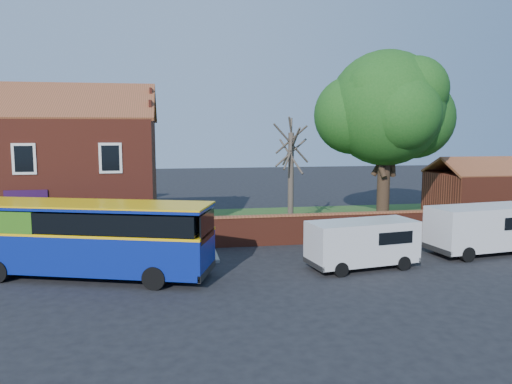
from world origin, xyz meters
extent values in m
plane|color=black|center=(0.00, 0.00, 0.00)|extent=(120.00, 120.00, 0.00)
cube|color=gray|center=(-7.00, 5.75, 0.06)|extent=(18.00, 3.50, 0.12)
cube|color=slate|center=(-7.00, 4.00, 0.07)|extent=(18.00, 0.15, 0.14)
cube|color=#426B28|center=(13.00, 13.00, 0.02)|extent=(26.00, 12.00, 0.04)
cube|color=maroon|center=(-7.00, 11.50, 3.25)|extent=(12.00, 8.00, 6.50)
cube|color=brown|center=(-7.00, 9.50, 7.50)|extent=(12.30, 4.08, 2.16)
cube|color=brown|center=(-7.00, 13.50, 7.50)|extent=(12.30, 4.08, 2.16)
cube|color=black|center=(-7.00, 7.47, 4.60)|extent=(1.10, 0.06, 1.50)
cube|color=#4C0F19|center=(-7.00, 7.45, 1.10)|extent=(0.95, 0.04, 2.10)
cube|color=silver|center=(-7.00, 7.47, 1.15)|extent=(1.20, 0.06, 2.30)
cube|color=#260B34|center=(-7.00, 7.44, 2.80)|extent=(2.00, 0.06, 0.60)
cube|color=maroon|center=(13.00, 7.00, 0.75)|extent=(22.00, 0.30, 1.50)
cube|color=brown|center=(13.00, 7.00, 1.55)|extent=(22.00, 0.38, 0.10)
cube|color=maroon|center=(22.00, 13.00, 1.50)|extent=(8.00, 5.00, 3.00)
cube|color=brown|center=(22.00, 11.75, 3.55)|extent=(8.20, 2.56, 1.24)
cube|color=brown|center=(22.00, 14.25, 3.55)|extent=(8.20, 2.56, 1.24)
cube|color=navy|center=(-3.51, 2.76, 1.15)|extent=(10.30, 5.53, 1.59)
cube|color=yellow|center=(-3.51, 2.76, 1.94)|extent=(10.32, 5.55, 0.10)
cube|color=black|center=(-3.51, 2.76, 2.42)|extent=(9.93, 5.42, 0.80)
cube|color=#3B7B1B|center=(-6.65, 3.79, 2.42)|extent=(4.03, 3.49, 0.85)
cube|color=navy|center=(-3.51, 2.76, 2.96)|extent=(10.30, 5.53, 0.14)
cube|color=yellow|center=(-3.51, 2.76, 3.04)|extent=(10.35, 5.58, 0.06)
cylinder|color=black|center=(-6.18, 4.88, 0.45)|extent=(0.94, 0.55, 0.90)
cylinder|color=black|center=(-0.83, 0.64, 0.45)|extent=(0.94, 0.55, 0.90)
cylinder|color=black|center=(-0.09, 2.86, 0.45)|extent=(0.94, 0.55, 0.90)
cube|color=silver|center=(7.99, 2.07, 1.18)|extent=(4.95, 2.61, 1.79)
cube|color=black|center=(10.09, 2.41, 1.46)|extent=(0.33, 1.59, 0.71)
cube|color=black|center=(10.28, 2.44, 0.38)|extent=(0.40, 1.88, 0.23)
cylinder|color=black|center=(6.65, 0.96, 0.31)|extent=(0.65, 0.32, 0.62)
cylinder|color=black|center=(6.37, 2.70, 0.31)|extent=(0.65, 0.32, 0.62)
cylinder|color=black|center=(9.62, 1.44, 0.31)|extent=(0.65, 0.32, 0.62)
cylinder|color=black|center=(9.34, 3.18, 0.31)|extent=(0.65, 0.32, 0.62)
cube|color=silver|center=(14.68, 3.39, 1.33)|extent=(5.55, 2.81, 2.02)
cylinder|color=black|center=(13.13, 2.18, 0.35)|extent=(0.73, 0.31, 0.70)
cylinder|color=black|center=(12.87, 4.17, 0.35)|extent=(0.73, 0.31, 0.70)
cylinder|color=black|center=(16.24, 4.61, 0.35)|extent=(0.73, 0.31, 0.70)
cylinder|color=black|center=(12.94, 10.95, 2.23)|extent=(0.78, 0.78, 4.46)
sphere|color=#2A621E|center=(12.94, 10.95, 7.28)|extent=(6.98, 6.98, 6.98)
sphere|color=#2A621E|center=(14.98, 11.34, 6.69)|extent=(5.04, 5.04, 5.04)
sphere|color=#2A621E|center=(11.10, 11.53, 6.89)|extent=(4.85, 4.85, 4.85)
cylinder|color=#4C4238|center=(6.76, 9.91, 2.91)|extent=(0.33, 0.33, 5.82)
cylinder|color=#4C4238|center=(6.76, 9.91, 4.99)|extent=(0.34, 2.84, 2.29)
cylinder|color=#4C4238|center=(6.76, 9.91, 4.78)|extent=(1.48, 2.10, 2.09)
cylinder|color=#4C4238|center=(6.76, 9.91, 5.20)|extent=(2.38, 1.09, 2.32)
camera|label=1|loc=(-0.24, -17.94, 6.00)|focal=35.00mm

